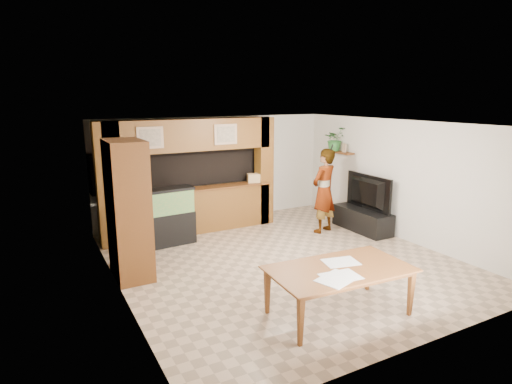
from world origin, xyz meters
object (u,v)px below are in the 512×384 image
person (324,191)px  pantry_cabinet (128,210)px  television (364,193)px  aquarium (168,217)px  dining_table (340,292)px

person → pantry_cabinet: bearing=-12.4°
pantry_cabinet → person: bearing=5.7°
television → person: person is taller
aquarium → dining_table: 4.30m
aquarium → person: (3.43, -0.83, 0.37)m
pantry_cabinet → television: size_ratio=1.70×
television → person: size_ratio=0.72×
aquarium → person: size_ratio=0.63×
pantry_cabinet → aquarium: bearing=50.5°
aquarium → television: (4.30, -1.19, 0.31)m
television → dining_table: (-3.04, -2.91, -0.55)m
pantry_cabinet → person: pantry_cabinet is taller
pantry_cabinet → aquarium: 1.76m
pantry_cabinet → person: 4.51m
pantry_cabinet → dining_table: (2.31, -2.83, -0.84)m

